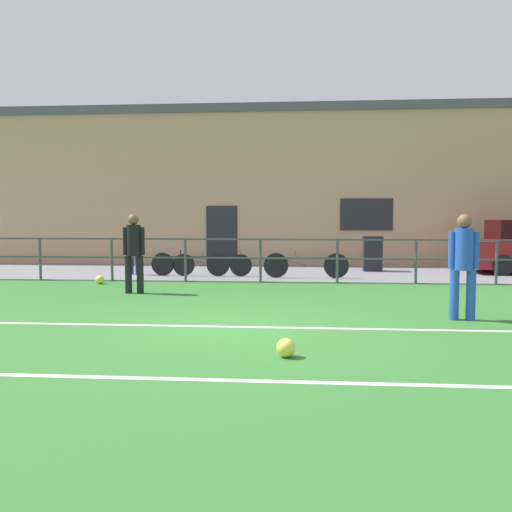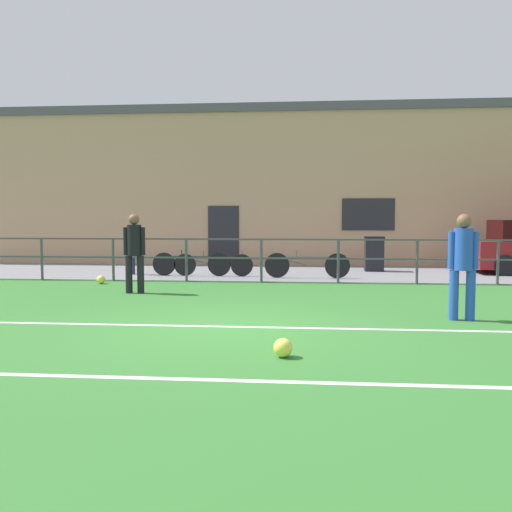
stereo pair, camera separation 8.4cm
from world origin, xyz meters
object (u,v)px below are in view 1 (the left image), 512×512
spectator_child (134,250)px  bicycle_parked_2 (306,265)px  player_goalkeeper (134,248)px  bicycle_parked_1 (190,264)px  bicycle_parked_0 (212,264)px  soccer_ball_spare (286,348)px  soccer_ball_match (100,280)px  player_winger (463,260)px  trash_bin_0 (372,254)px

spectator_child → bicycle_parked_2: (5.02, -0.48, -0.36)m
player_goalkeeper → bicycle_parked_1: (0.55, 3.53, -0.64)m
bicycle_parked_0 → soccer_ball_spare: bearing=-75.1°
bicycle_parked_0 → bicycle_parked_2: bearing=-5.7°
soccer_ball_match → bicycle_parked_0: bicycle_parked_0 is taller
soccer_ball_spare → bicycle_parked_2: (0.30, 8.66, 0.26)m
player_goalkeeper → soccer_ball_match: (-1.40, 1.60, -0.90)m
bicycle_parked_1 → player_winger: bearing=-46.7°
spectator_child → trash_bin_0: (7.11, 1.68, -0.17)m
player_goalkeeper → soccer_ball_match: bearing=-54.1°
soccer_ball_spare → bicycle_parked_2: 8.67m
soccer_ball_match → trash_bin_0: size_ratio=0.20×
player_winger → bicycle_parked_2: 6.52m
bicycle_parked_0 → trash_bin_0: 5.14m
player_winger → soccer_ball_spare: bearing=49.7°
bicycle_parked_0 → trash_bin_0: (4.77, 1.90, 0.21)m
soccer_ball_spare → bicycle_parked_0: 9.24m
player_goalkeeper → soccer_ball_spare: (3.57, -5.40, -0.89)m
bicycle_parked_2 → soccer_ball_spare: bearing=-92.0°
soccer_ball_match → spectator_child: (0.25, 2.13, 0.63)m
player_winger → soccer_ball_match: bearing=-22.4°
player_winger → bicycle_parked_2: bearing=-60.4°
soccer_ball_spare → bicycle_parked_0: (-2.38, 8.92, 0.23)m
player_winger → bicycle_parked_0: 8.16m
soccer_ball_spare → player_winger: bearing=43.3°
player_goalkeeper → soccer_ball_match: size_ratio=8.13×
player_goalkeeper → bicycle_parked_1: player_goalkeeper is taller
player_winger → soccer_ball_match: 8.98m
soccer_ball_spare → bicycle_parked_2: bearing=88.0°
soccer_ball_spare → bicycle_parked_0: bicycle_parked_0 is taller
bicycle_parked_0 → bicycle_parked_1: (-0.63, 0.00, 0.01)m
soccer_ball_spare → bicycle_parked_0: size_ratio=0.10×
soccer_ball_match → bicycle_parked_0: 3.23m
soccer_ball_match → soccer_ball_spare: size_ratio=0.93×
soccer_ball_match → spectator_child: 2.24m
spectator_child → bicycle_parked_2: bearing=-170.1°
player_winger → trash_bin_0: player_winger is taller
bicycle_parked_0 → bicycle_parked_1: bicycle_parked_1 is taller
bicycle_parked_2 → trash_bin_0: (2.09, 2.16, 0.19)m
soccer_ball_spare → bicycle_parked_1: bearing=108.7°
soccer_ball_spare → trash_bin_0: (2.39, 10.82, 0.45)m
player_winger → bicycle_parked_1: (-5.87, 6.23, -0.63)m
spectator_child → bicycle_parked_0: spectator_child is taller
player_winger → player_goalkeeper: bearing=-16.4°
bicycle_parked_0 → soccer_ball_match: bearing=-143.4°
player_winger → soccer_ball_spare: (-2.86, -2.70, -0.88)m
spectator_child → soccer_ball_spare: bearing=132.6°
soccer_ball_match → bicycle_parked_2: 5.53m
bicycle_parked_1 → bicycle_parked_2: size_ratio=0.97×
trash_bin_0 → bicycle_parked_1: bearing=-160.7°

